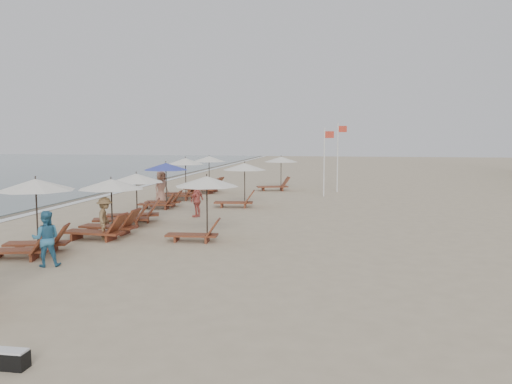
% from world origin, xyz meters
% --- Properties ---
extents(ground, '(160.00, 160.00, 0.00)m').
position_xyz_m(ground, '(0.00, 0.00, 0.00)').
color(ground, tan).
rests_on(ground, ground).
extents(wet_sand_band, '(3.20, 140.00, 0.01)m').
position_xyz_m(wet_sand_band, '(-12.50, 10.00, 0.00)').
color(wet_sand_band, '#6B5E4C').
rests_on(wet_sand_band, ground).
extents(foam_line, '(0.50, 140.00, 0.02)m').
position_xyz_m(foam_line, '(-11.20, 10.00, 0.01)').
color(foam_line, white).
rests_on(foam_line, ground).
extents(lounger_station_1, '(2.63, 2.33, 2.33)m').
position_xyz_m(lounger_station_1, '(-6.14, 0.92, 1.20)').
color(lounger_station_1, brown).
rests_on(lounger_station_1, ground).
extents(lounger_station_2, '(2.73, 2.34, 2.08)m').
position_xyz_m(lounger_station_2, '(-5.24, 4.02, 1.03)').
color(lounger_station_2, brown).
rests_on(lounger_station_2, ground).
extents(lounger_station_3, '(2.78, 2.71, 2.08)m').
position_xyz_m(lounger_station_3, '(-5.50, 6.85, 0.97)').
color(lounger_station_3, brown).
rests_on(lounger_station_3, ground).
extents(lounger_station_4, '(2.47, 2.26, 2.26)m').
position_xyz_m(lounger_station_4, '(-5.88, 11.79, 1.21)').
color(lounger_station_4, brown).
rests_on(lounger_station_4, ground).
extents(lounger_station_5, '(2.61, 2.17, 2.34)m').
position_xyz_m(lounger_station_5, '(-6.11, 15.53, 1.09)').
color(lounger_station_5, brown).
rests_on(lounger_station_5, ground).
extents(lounger_station_6, '(2.67, 2.34, 2.32)m').
position_xyz_m(lounger_station_6, '(-5.70, 19.13, 1.07)').
color(lounger_station_6, brown).
rests_on(lounger_station_6, ground).
extents(inland_station_0, '(2.54, 2.24, 2.22)m').
position_xyz_m(inland_station_0, '(-1.68, 3.97, 1.48)').
color(inland_station_0, brown).
rests_on(inland_station_0, ground).
extents(inland_station_1, '(2.69, 2.24, 2.22)m').
position_xyz_m(inland_station_1, '(-2.13, 12.74, 1.38)').
color(inland_station_1, brown).
rests_on(inland_station_1, ground).
extents(inland_station_2, '(2.78, 2.24, 2.22)m').
position_xyz_m(inland_station_2, '(-1.36, 21.20, 1.34)').
color(inland_station_2, brown).
rests_on(inland_station_2, ground).
extents(beachgoer_mid_a, '(0.93, 0.84, 1.55)m').
position_xyz_m(beachgoer_mid_a, '(-4.95, -0.25, 0.78)').
color(beachgoer_mid_a, teal).
rests_on(beachgoer_mid_a, ground).
extents(beachgoer_mid_b, '(0.80, 1.08, 1.49)m').
position_xyz_m(beachgoer_mid_b, '(-5.06, 3.61, 0.74)').
color(beachgoer_mid_b, olive).
rests_on(beachgoer_mid_b, ground).
extents(beachgoer_far_a, '(0.63, 0.94, 1.49)m').
position_xyz_m(beachgoer_far_a, '(-3.36, 9.18, 0.75)').
color(beachgoer_far_a, '#C3594E').
rests_on(beachgoer_far_a, ground).
extents(beachgoer_far_b, '(0.91, 1.02, 1.76)m').
position_xyz_m(beachgoer_far_b, '(-6.44, 13.10, 0.88)').
color(beachgoer_far_b, '#AC765D').
rests_on(beachgoer_far_b, ground).
extents(duffel_bag, '(0.54, 0.27, 0.30)m').
position_xyz_m(duffel_bag, '(-1.88, -6.36, 0.15)').
color(duffel_bag, black).
rests_on(duffel_bag, ground).
extents(flag_pole_near, '(0.59, 0.08, 4.06)m').
position_xyz_m(flag_pole_near, '(1.87, 18.25, 2.27)').
color(flag_pole_near, silver).
rests_on(flag_pole_near, ground).
extents(flag_pole_far, '(0.60, 0.08, 4.42)m').
position_xyz_m(flag_pole_far, '(2.60, 20.84, 2.45)').
color(flag_pole_far, silver).
rests_on(flag_pole_far, ground).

